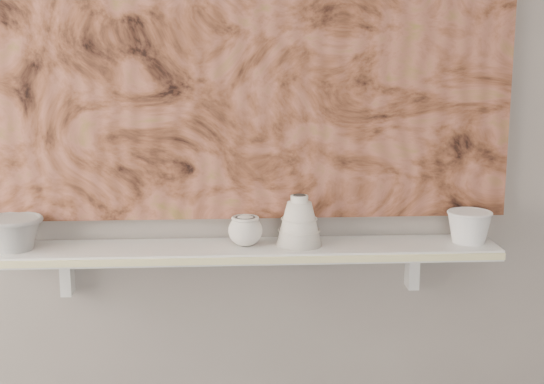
{
  "coord_description": "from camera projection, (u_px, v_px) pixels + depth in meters",
  "views": [
    {
      "loc": [
        -0.04,
        -0.49,
        1.48
      ],
      "look_at": [
        0.08,
        1.49,
        1.08
      ],
      "focal_mm": 50.0,
      "sensor_mm": 36.0,
      "label": 1
    }
  ],
  "objects": [
    {
      "name": "wall_back",
      "position": [
        240.0,
        89.0,
        2.07
      ],
      "size": [
        3.6,
        0.0,
        3.6
      ],
      "primitive_type": "plane",
      "rotation": [
        1.57,
        0.0,
        0.0
      ],
      "color": "gray",
      "rests_on": "floor"
    },
    {
      "name": "shelf",
      "position": [
        242.0,
        251.0,
        2.07
      ],
      "size": [
        1.4,
        0.18,
        0.03
      ],
      "primitive_type": "cube",
      "color": "silver",
      "rests_on": "wall_back"
    },
    {
      "name": "shelf_stripe",
      "position": [
        243.0,
        261.0,
        1.98
      ],
      "size": [
        1.4,
        0.01,
        0.02
      ],
      "primitive_type": "cube",
      "color": "beige",
      "rests_on": "shelf"
    },
    {
      "name": "bracket_left",
      "position": [
        67.0,
        273.0,
        2.12
      ],
      "size": [
        0.03,
        0.06,
        0.12
      ],
      "primitive_type": "cube",
      "color": "silver",
      "rests_on": "wall_back"
    },
    {
      "name": "bracket_right",
      "position": [
        412.0,
        267.0,
        2.18
      ],
      "size": [
        0.03,
        0.06,
        0.12
      ],
      "primitive_type": "cube",
      "color": "silver",
      "rests_on": "wall_back"
    },
    {
      "name": "painting",
      "position": [
        240.0,
        18.0,
        2.02
      ],
      "size": [
        1.5,
        0.02,
        1.1
      ],
      "primitive_type": "cube",
      "color": "brown",
      "rests_on": "wall_back"
    },
    {
      "name": "house_motif",
      "position": [
        403.0,
        132.0,
        2.1
      ],
      "size": [
        0.09,
        0.0,
        0.08
      ],
      "primitive_type": "cube",
      "color": "black",
      "rests_on": "painting"
    },
    {
      "name": "bowl_grey",
      "position": [
        13.0,
        233.0,
        2.02
      ],
      "size": [
        0.2,
        0.2,
        0.09
      ],
      "primitive_type": null,
      "rotation": [
        0.0,
        0.0,
        -0.34
      ],
      "color": "gray",
      "rests_on": "shelf"
    },
    {
      "name": "cup_cream",
      "position": [
        245.0,
        231.0,
        2.06
      ],
      "size": [
        0.11,
        0.11,
        0.09
      ],
      "primitive_type": null,
      "rotation": [
        0.0,
        0.0,
        -0.18
      ],
      "color": "silver",
      "rests_on": "shelf"
    },
    {
      "name": "bell_vessel",
      "position": [
        299.0,
        220.0,
        2.06
      ],
      "size": [
        0.14,
        0.14,
        0.14
      ],
      "primitive_type": null,
      "rotation": [
        0.0,
        0.0,
        0.12
      ],
      "color": "silver",
      "rests_on": "shelf"
    },
    {
      "name": "bowl_white",
      "position": [
        469.0,
        226.0,
        2.09
      ],
      "size": [
        0.14,
        0.14,
        0.09
      ],
      "primitive_type": null,
      "rotation": [
        0.0,
        0.0,
        0.14
      ],
      "color": "white",
      "rests_on": "shelf"
    }
  ]
}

